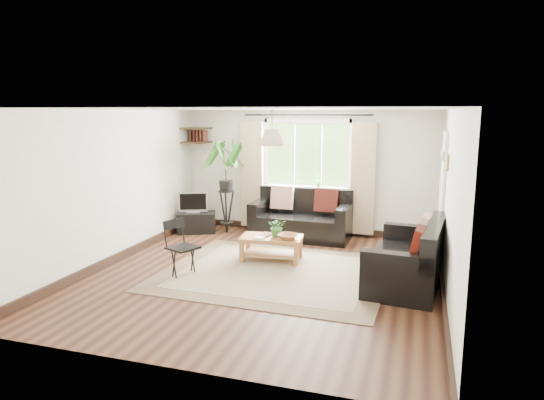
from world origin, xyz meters
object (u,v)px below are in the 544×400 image
(sofa_right, at_px, (406,254))
(folding_chair, at_px, (183,249))
(sofa_back, at_px, (301,215))
(tv_stand, at_px, (196,223))
(coffee_table, at_px, (271,249))
(palm_stand, at_px, (226,187))

(sofa_right, height_order, folding_chair, sofa_right)
(sofa_back, height_order, tv_stand, sofa_back)
(sofa_right, bearing_deg, sofa_back, -129.04)
(sofa_back, height_order, coffee_table, sofa_back)
(sofa_right, height_order, tv_stand, sofa_right)
(palm_stand, distance_m, folding_chair, 2.64)
(coffee_table, relative_size, palm_stand, 0.53)
(coffee_table, xyz_separation_m, palm_stand, (-1.39, 1.49, 0.72))
(folding_chair, bearing_deg, coffee_table, -19.95)
(sofa_right, distance_m, tv_stand, 4.44)
(sofa_right, bearing_deg, tv_stand, -107.72)
(palm_stand, bearing_deg, sofa_back, 1.28)
(sofa_right, bearing_deg, palm_stand, -113.26)
(tv_stand, bearing_deg, sofa_right, -46.12)
(sofa_right, xyz_separation_m, folding_chair, (-3.11, -0.62, -0.02))
(coffee_table, bearing_deg, palm_stand, 132.88)
(sofa_right, bearing_deg, folding_chair, -72.83)
(sofa_back, bearing_deg, sofa_right, -43.29)
(sofa_right, distance_m, palm_stand, 4.02)
(sofa_right, relative_size, folding_chair, 2.21)
(sofa_right, xyz_separation_m, tv_stand, (-4.06, 1.78, -0.22))
(coffee_table, height_order, tv_stand, tv_stand)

